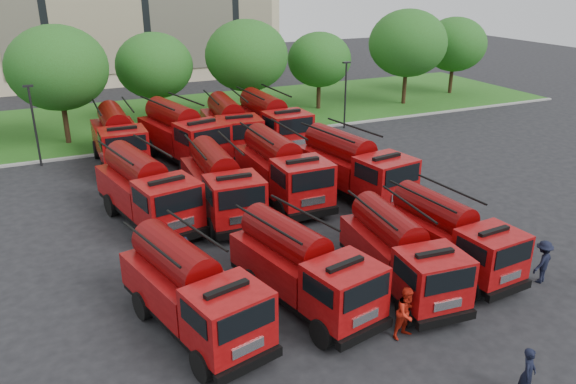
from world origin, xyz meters
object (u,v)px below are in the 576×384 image
Objects in this scene: fire_truck_6 at (281,169)px; fire_truck_10 at (230,127)px; firefighter_1 at (405,336)px; fire_truck_9 at (182,134)px; firefighter_4 at (186,282)px; fire_truck_2 at (400,253)px; fire_truck_7 at (353,167)px; firefighter_3 at (539,281)px; fire_truck_4 at (147,190)px; fire_truck_11 at (271,122)px; fire_truck_0 at (192,290)px; fire_truck_5 at (221,184)px; fire_truck_8 at (118,138)px; firefighter_5 at (401,210)px; fire_truck_3 at (449,235)px; fire_truck_1 at (303,267)px.

fire_truck_6 is 9.22m from fire_truck_10.
fire_truck_6 is 4.06× the size of firefighter_1.
fire_truck_9 reaches higher than firefighter_4.
fire_truck_2 is 0.84× the size of fire_truck_10.
firefighter_3 is (2.16, -10.88, -1.72)m from fire_truck_7.
firefighter_1 is 0.96× the size of firefighter_4.
fire_truck_6 reaches higher than fire_truck_2.
fire_truck_4 is 4.40× the size of firefighter_3.
fire_truck_10 is 0.99× the size of fire_truck_11.
fire_truck_7 is (10.73, -1.25, 0.01)m from fire_truck_4.
fire_truck_4 is at bearing 73.59° from fire_truck_0.
fire_truck_6 is at bearing -11.74° from fire_truck_4.
fire_truck_8 reaches higher than fire_truck_5.
fire_truck_4 is 9.58m from fire_truck_8.
fire_truck_0 is 1.07× the size of fire_truck_2.
fire_truck_8 is at bearing -42.47° from firefighter_5.
fire_truck_7 reaches higher than firefighter_5.
fire_truck_0 is at bearing -111.53° from fire_truck_5.
fire_truck_10 is (7.86, 18.66, 0.21)m from fire_truck_0.
fire_truck_8 reaches higher than fire_truck_2.
fire_truck_5 is 3.94× the size of firefighter_1.
firefighter_3 is (2.61, -21.10, -1.81)m from fire_truck_11.
fire_truck_2 is 2.82m from fire_truck_3.
fire_truck_1 is 3.62× the size of firefighter_4.
firefighter_1 is (-4.80, -11.62, -1.72)m from fire_truck_7.
fire_truck_10 is 4.08× the size of firefighter_4.
fire_truck_1 is at bearing -95.81° from fire_truck_10.
firefighter_3 is 14.05m from firefighter_4.
fire_truck_3 is at bearing -54.40° from fire_truck_4.
fire_truck_9 reaches higher than fire_truck_3.
fire_truck_1 is 8.98m from fire_truck_5.
fire_truck_7 is (3.18, 8.86, 0.24)m from fire_truck_2.
fire_truck_7 is 11.87m from firefighter_4.
fire_truck_11 is 21.34m from firefighter_3.
fire_truck_1 is 10.95m from fire_truck_7.
fire_truck_2 is 9.42m from fire_truck_7.
fire_truck_9 reaches higher than fire_truck_6.
firefighter_3 is (5.82, -12.09, -1.73)m from fire_truck_6.
firefighter_4 is 12.25m from firefighter_5.
fire_truck_8 is at bearing 152.24° from fire_truck_9.
fire_truck_8 is at bearing 174.97° from fire_truck_11.
firefighter_5 is at bearing 46.23° from firefighter_1.
fire_truck_4 is at bearing 98.64° from fire_truck_1.
fire_truck_8 reaches higher than fire_truck_0.
fire_truck_2 reaches higher than firefighter_3.
fire_truck_0 is 19.07m from fire_truck_8.
fire_truck_4 reaches higher than firefighter_4.
firefighter_1 is (-1.62, -2.76, -1.48)m from fire_truck_2.
fire_truck_6 reaches higher than firefighter_3.
fire_truck_0 reaches higher than fire_truck_2.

